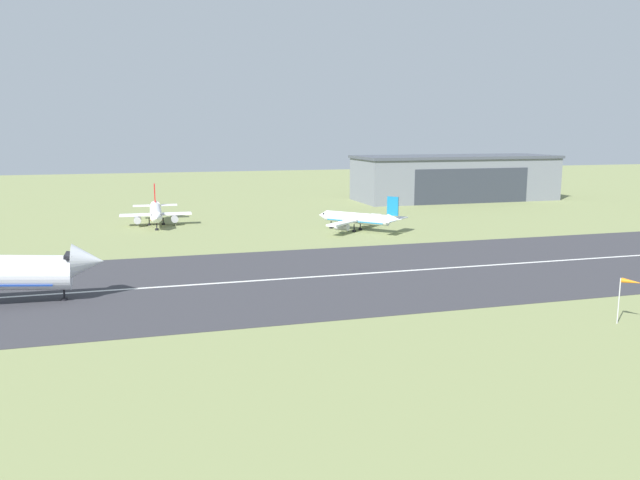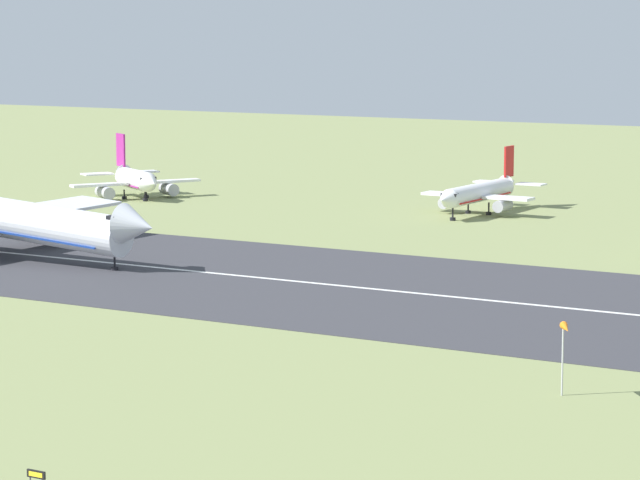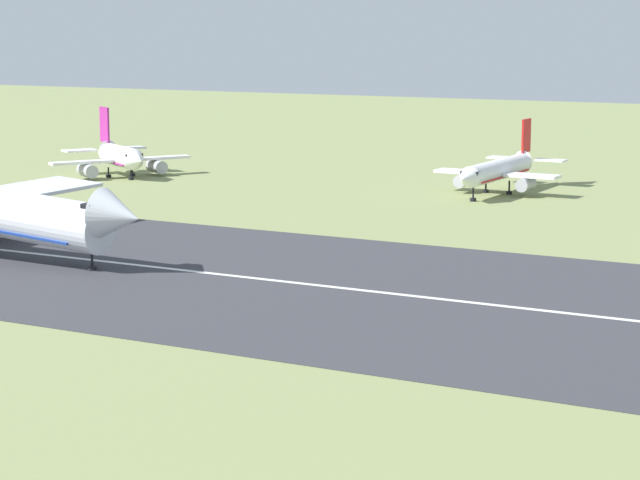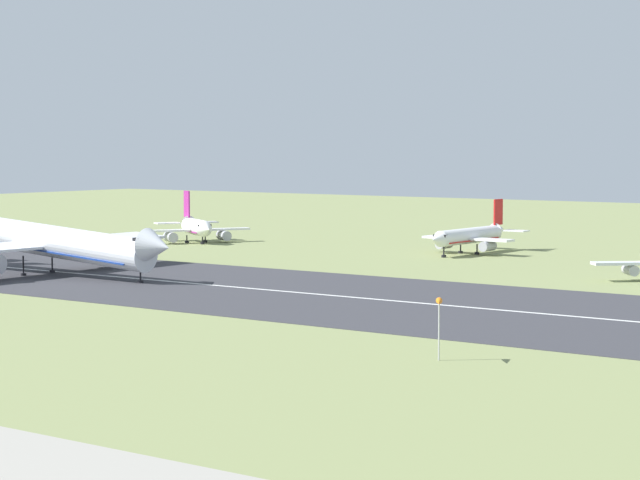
% 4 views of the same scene
% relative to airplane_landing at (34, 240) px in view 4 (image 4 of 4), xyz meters
% --- Properties ---
extents(ground_plane, '(655.22, 655.22, 0.00)m').
position_rel_airplane_landing_xyz_m(ground_plane, '(77.56, -53.65, -5.24)').
color(ground_plane, '#7A8451').
extents(runway_strip, '(415.22, 46.50, 0.06)m').
position_rel_airplane_landing_xyz_m(runway_strip, '(77.56, 4.12, -5.21)').
color(runway_strip, '#333338').
rests_on(runway_strip, ground_plane).
extents(runway_centreline, '(373.69, 0.70, 0.01)m').
position_rel_airplane_landing_xyz_m(runway_centreline, '(77.56, 4.12, -5.17)').
color(runway_centreline, silver).
rests_on(runway_centreline, runway_strip).
extents(airplane_landing, '(55.73, 48.18, 15.81)m').
position_rel_airplane_landing_xyz_m(airplane_landing, '(0.00, 0.00, 0.00)').
color(airplane_landing, silver).
rests_on(airplane_landing, ground_plane).
extents(airplane_parked_centre, '(17.31, 25.39, 9.45)m').
position_rel_airplane_landing_xyz_m(airplane_parked_centre, '(36.02, 69.42, -2.07)').
color(airplane_parked_centre, white).
rests_on(airplane_parked_centre, ground_plane).
extents(airplane_parked_east, '(18.32, 19.90, 10.15)m').
position_rel_airplane_landing_xyz_m(airplane_parked_east, '(-20.72, 59.96, -2.22)').
color(airplane_parked_east, white).
rests_on(airplane_parked_east, ground_plane).
extents(windsock_pole, '(1.64, 2.34, 5.76)m').
position_rel_airplane_landing_xyz_m(windsock_pole, '(88.43, -30.61, -0.09)').
color(windsock_pole, '#B7B7BC').
rests_on(windsock_pole, ground_plane).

